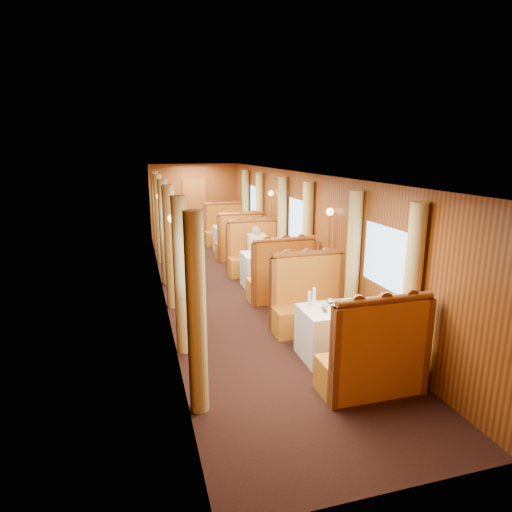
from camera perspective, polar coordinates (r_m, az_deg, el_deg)
name	(u,v)px	position (r m, az deg, el deg)	size (l,w,h in m)	color
floor	(234,288)	(9.43, -3.00, -4.34)	(3.00, 12.00, 0.01)	black
ceiling	(232,173)	(8.97, -3.20, 11.01)	(3.00, 12.00, 0.01)	silver
wall_far	(195,201)	(14.97, -8.19, 7.29)	(3.00, 2.50, 0.01)	brown
wall_near	(394,366)	(3.77, 17.97, -13.82)	(3.00, 2.50, 0.01)	brown
wall_left	(161,236)	(8.92, -12.55, 2.57)	(12.00, 2.50, 0.01)	brown
wall_right	(299,229)	(9.55, 5.73, 3.59)	(12.00, 2.50, 0.01)	brown
doorway_far	(195,208)	(14.97, -8.14, 6.33)	(0.80, 0.04, 2.00)	brown
table_near	(337,333)	(6.44, 10.70, -10.00)	(1.05, 0.72, 0.75)	white
banquette_near_fwd	(373,362)	(5.62, 15.39, -13.45)	(1.30, 0.55, 1.34)	#AA4112
banquette_near_aft	(310,306)	(7.27, 7.18, -6.59)	(1.30, 0.55, 1.34)	#AA4112
table_mid	(266,270)	(9.51, 1.39, -1.81)	(1.05, 0.72, 0.75)	white
banquette_mid_fwd	(281,280)	(8.57, 3.38, -3.28)	(1.30, 0.55, 1.34)	#AA4112
banquette_mid_aft	(254,257)	(10.44, -0.24, -0.09)	(1.30, 0.55, 1.34)	#AA4112
table_far	(232,239)	(12.80, -3.21, 2.31)	(1.05, 0.72, 0.75)	white
banquette_far_fwd	(240,244)	(11.82, -2.14, 1.58)	(1.30, 0.55, 1.34)	#AA4112
banquette_far_aft	(225,231)	(13.76, -4.13, 3.33)	(1.30, 0.55, 1.34)	#AA4112
tea_tray	(334,310)	(6.20, 10.39, -7.12)	(0.34, 0.26, 0.01)	silver
teapot_left	(331,308)	(6.09, 9.94, -6.79)	(0.19, 0.14, 0.15)	silver
teapot_right	(338,306)	(6.18, 10.92, -6.63)	(0.16, 0.12, 0.13)	silver
teapot_back	(329,305)	(6.24, 9.70, -6.44)	(0.15, 0.11, 0.12)	silver
fruit_plate	(358,308)	(6.33, 13.44, -6.72)	(0.22, 0.22, 0.05)	white
cup_inboard	(309,302)	(6.17, 7.10, -6.13)	(0.08, 0.08, 0.26)	white
cup_outboard	(314,298)	(6.33, 7.73, -5.62)	(0.08, 0.08, 0.26)	white
rose_vase_mid	(264,245)	(9.39, 1.13, 1.46)	(0.06, 0.06, 0.36)	silver
rose_vase_far	(231,220)	(12.71, -3.34, 4.76)	(0.06, 0.06, 0.36)	silver
window_left_near	(179,274)	(5.48, -10.27, -2.32)	(1.20, 0.90, 0.01)	#81ADE3
curtain_left_near_a	(196,316)	(4.84, -7.95, -7.88)	(0.22, 0.22, 2.35)	#D6BF6D
curtain_left_near_b	(181,277)	(6.31, -9.91, -2.72)	(0.22, 0.22, 2.35)	#D6BF6D
window_right_near	(386,258)	(6.44, 17.00, -0.24)	(1.20, 0.90, 0.01)	#81ADE3
curtain_right_near_a	(411,294)	(5.85, 20.02, -4.73)	(0.22, 0.22, 2.35)	#D6BF6D
curtain_right_near_b	(353,263)	(7.11, 12.78, -0.95)	(0.22, 0.22, 2.35)	#D6BF6D
window_left_mid	(161,227)	(8.88, -12.52, 3.84)	(1.20, 0.90, 0.01)	#81ADE3
curtain_left_mid_a	(170,248)	(8.18, -11.35, 1.08)	(0.22, 0.22, 2.35)	#D6BF6D
curtain_left_mid_b	(165,233)	(9.70, -12.10, 3.06)	(0.22, 0.22, 2.35)	#D6BF6D
window_right_mid	(298,220)	(9.51, 5.68, 4.77)	(1.20, 0.90, 0.01)	#81ADE3
curtain_right_mid_a	(307,240)	(8.81, 6.83, 2.18)	(0.22, 0.22, 2.35)	#D6BF6D
curtain_right_mid_b	(282,227)	(10.24, 3.51, 3.91)	(0.22, 0.22, 2.35)	#D6BF6D
window_left_far	(153,205)	(12.34, -13.53, 6.57)	(1.20, 0.90, 0.01)	#81ADE3
curtain_left_far_a	(159,219)	(11.61, -12.76, 4.79)	(0.22, 0.22, 2.35)	#D6BF6D
curtain_left_far_b	(156,211)	(13.16, -13.15, 5.82)	(0.22, 0.22, 2.35)	#D6BF6D
window_right_far	(256,202)	(12.80, -0.04, 7.21)	(1.20, 0.90, 0.01)	#81ADE3
curtain_right_far_a	(260,215)	(12.07, 0.48, 5.48)	(0.22, 0.22, 2.35)	#D6BF6D
curtain_right_far_b	(246,208)	(13.56, -1.36, 6.42)	(0.22, 0.22, 2.35)	#D6BF6D
sconce_left_fore	(173,248)	(7.19, -10.96, 1.03)	(0.14, 0.14, 1.95)	#BF8C3F
sconce_right_fore	(329,239)	(7.91, 9.68, 2.27)	(0.14, 0.14, 1.95)	#BF8C3F
sconce_left_aft	(160,217)	(10.62, -12.63, 5.11)	(0.14, 0.14, 1.95)	#BF8C3F
sconce_right_aft	(271,212)	(11.12, 1.98, 5.83)	(0.14, 0.14, 1.95)	#BF8C3F
steward	(192,255)	(9.02, -8.49, 0.16)	(0.61, 0.40, 1.67)	navy
passenger	(257,246)	(10.16, 0.09, 1.36)	(0.40, 0.44, 0.76)	beige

